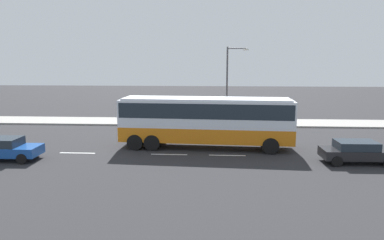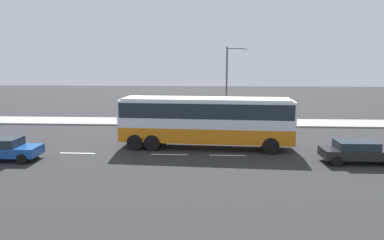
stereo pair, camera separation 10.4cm
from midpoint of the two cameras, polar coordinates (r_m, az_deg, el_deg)
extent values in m
plane|color=#28282B|center=(25.48, -0.67, -4.39)|extent=(120.00, 120.00, 0.00)
cube|color=gray|center=(35.19, 0.48, -0.34)|extent=(80.00, 4.00, 0.15)
cube|color=white|center=(25.11, -17.85, -5.07)|extent=(2.40, 0.16, 0.01)
cube|color=white|center=(23.60, -3.59, -5.55)|extent=(2.40, 0.16, 0.01)
cube|color=white|center=(23.45, 5.81, -5.68)|extent=(2.40, 0.16, 0.01)
cube|color=orange|center=(25.07, 2.33, -2.14)|extent=(12.15, 3.17, 1.03)
cube|color=silver|center=(24.82, 2.36, 1.14)|extent=(12.15, 3.17, 1.87)
cube|color=#1E2833|center=(24.78, 2.36, 1.76)|extent=(11.91, 3.19, 1.03)
cube|color=#1E2833|center=(25.08, 16.08, 1.07)|extent=(0.25, 2.31, 1.50)
cube|color=silver|center=(24.69, 2.37, 3.42)|extent=(11.66, 3.00, 0.12)
cylinder|color=black|center=(26.42, 12.13, -2.88)|extent=(1.12, 0.36, 1.10)
cylinder|color=black|center=(24.09, 12.66, -4.11)|extent=(1.12, 0.36, 1.10)
cylinder|color=black|center=(26.84, -5.20, -2.50)|extent=(1.12, 0.36, 1.10)
cylinder|color=black|center=(24.56, -6.34, -3.67)|extent=(1.12, 0.36, 1.10)
cylinder|color=black|center=(27.11, -7.68, -2.43)|extent=(1.12, 0.36, 1.10)
cylinder|color=black|center=(24.85, -9.05, -3.57)|extent=(1.12, 0.36, 1.10)
cube|color=#194799|center=(25.07, -27.97, -4.35)|extent=(4.52, 1.83, 0.58)
cube|color=#1E2833|center=(25.05, -28.45, -3.11)|extent=(2.50, 1.66, 0.51)
cylinder|color=black|center=(25.09, -23.80, -4.70)|extent=(0.64, 0.21, 0.64)
cylinder|color=black|center=(23.65, -25.58, -5.67)|extent=(0.64, 0.21, 0.64)
cube|color=black|center=(23.73, 25.21, -4.89)|extent=(4.30, 1.78, 0.56)
cube|color=#1E2833|center=(23.57, 25.02, -3.67)|extent=(2.37, 1.61, 0.48)
cylinder|color=black|center=(25.12, 27.59, -4.97)|extent=(0.64, 0.21, 0.64)
cylinder|color=black|center=(24.02, 21.13, -5.14)|extent=(0.64, 0.21, 0.64)
cylinder|color=black|center=(22.53, 22.44, -6.18)|extent=(0.64, 0.21, 0.64)
cylinder|color=black|center=(35.52, 3.85, 0.55)|extent=(0.14, 0.14, 0.85)
cylinder|color=black|center=(35.56, 4.10, 0.56)|extent=(0.14, 0.14, 0.85)
cylinder|color=beige|center=(35.43, 3.99, 1.75)|extent=(0.32, 0.32, 0.64)
sphere|color=#9E7051|center=(35.37, 4.00, 2.45)|extent=(0.23, 0.23, 0.23)
cylinder|color=brown|center=(34.13, -5.05, 0.18)|extent=(0.14, 0.14, 0.87)
cylinder|color=brown|center=(34.26, -4.90, 0.22)|extent=(0.14, 0.14, 0.87)
cylinder|color=beige|center=(34.08, -4.99, 1.47)|extent=(0.32, 0.32, 0.65)
sphere|color=#9E7051|center=(34.02, -5.00, 2.21)|extent=(0.24, 0.24, 0.24)
cylinder|color=#47474C|center=(33.12, 5.73, 5.41)|extent=(0.16, 0.16, 7.21)
cylinder|color=#47474C|center=(33.09, 7.30, 11.36)|extent=(1.65, 0.10, 0.10)
cube|color=silver|center=(33.16, 8.75, 11.15)|extent=(0.50, 0.24, 0.16)
camera|label=1|loc=(0.05, 90.12, -0.02)|focal=33.14mm
camera|label=2|loc=(0.05, -89.88, 0.02)|focal=33.14mm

